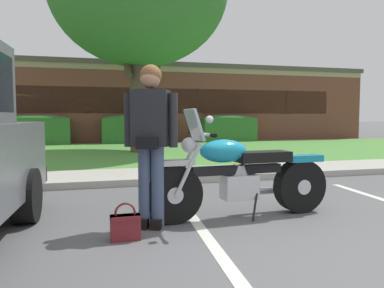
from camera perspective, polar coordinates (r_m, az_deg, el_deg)
The scene contains 12 objects.
ground_plane at distance 3.55m, azimuth 6.09°, elevation -15.08°, with size 140.00×140.00×0.00m, color #565659.
curb_strip at distance 6.56m, azimuth -4.45°, elevation -5.55°, with size 60.00×0.20×0.12m, color #ADA89E.
concrete_walk at distance 7.39m, azimuth -5.72°, elevation -4.62°, with size 60.00×1.50×0.08m, color #ADA89E.
grass_lawn at distance 12.08m, azimuth -9.59°, elevation -1.29°, with size 60.00×8.02×0.06m, color #518E3D.
stall_stripe_1 at distance 3.67m, azimuth 2.62°, elevation -14.30°, with size 0.12×4.40×0.01m, color silver.
motorcycle at distance 4.43m, azimuth 8.28°, elevation -4.68°, with size 2.24×0.82×1.26m.
rider_person at distance 3.96m, azimuth -6.26°, elevation 1.61°, with size 0.53×0.39×1.70m.
handbag at distance 3.70m, azimuth -10.04°, elevation -11.96°, with size 0.28×0.13×0.36m.
hedge_center_left at distance 16.14m, azimuth -22.75°, elevation 2.02°, with size 2.74×0.90×1.24m.
hedge_center_right at distance 16.14m, azimuth -8.21°, elevation 2.30°, with size 2.97×0.90×1.24m.
hedge_right at distance 17.15m, azimuth 5.46°, elevation 2.44°, with size 2.49×0.90×1.24m.
brick_building at distance 21.69m, azimuth -14.72°, elevation 5.67°, with size 26.41×10.89×3.56m.
Camera 1 is at (-1.24, -3.11, 1.17)m, focal length 35.31 mm.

